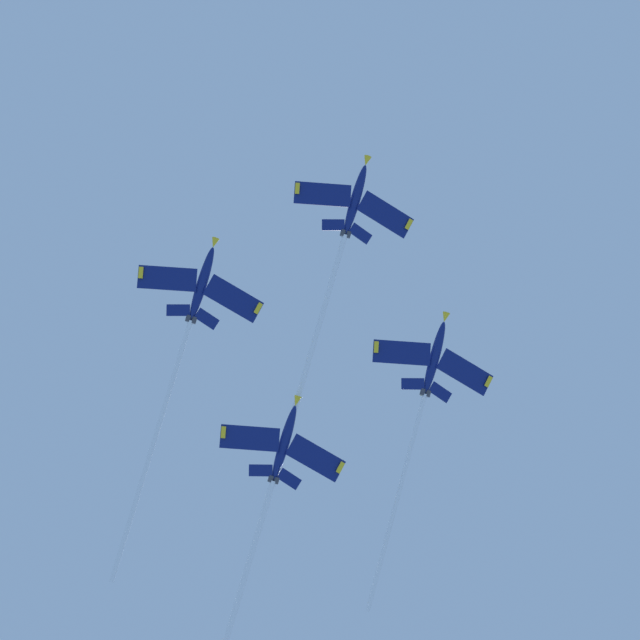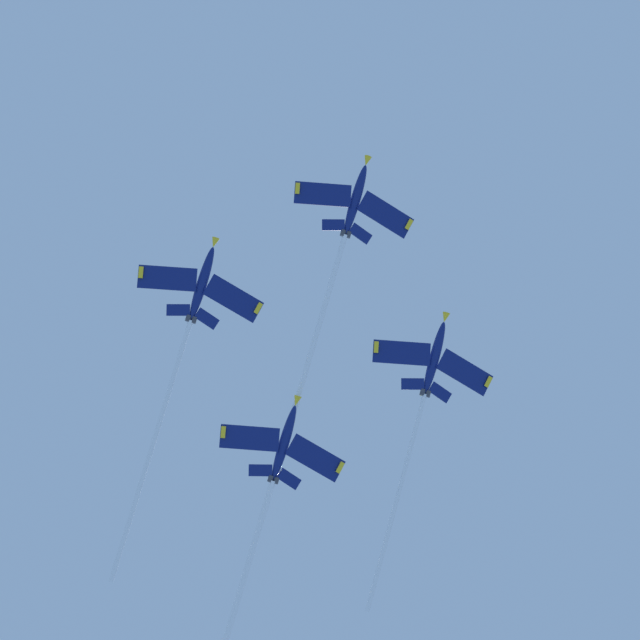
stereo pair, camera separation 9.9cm
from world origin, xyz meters
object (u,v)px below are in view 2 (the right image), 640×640
jet_left_wing (424,399)px  jet_slot (268,499)px  jet_lead (338,261)px  jet_right_wing (185,338)px

jet_left_wing → jet_slot: (26.64, -4.05, -10.33)m
jet_lead → jet_slot: size_ratio=1.14×
jet_lead → jet_left_wing: jet_lead is taller
jet_right_wing → jet_slot: bearing=-101.8°
jet_left_wing → jet_slot: size_ratio=1.02×
jet_right_wing → jet_slot: (-5.27, -25.10, -9.92)m
jet_left_wing → jet_right_wing: (31.90, 21.04, -0.41)m
jet_slot → jet_right_wing: bearing=78.2°
jet_lead → jet_right_wing: size_ratio=0.98×
jet_lead → jet_slot: bearing=-53.4°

